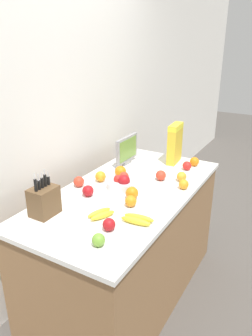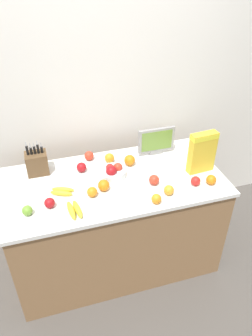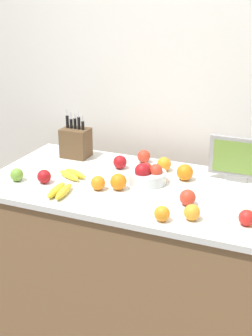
{
  "view_description": "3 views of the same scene",
  "coord_description": "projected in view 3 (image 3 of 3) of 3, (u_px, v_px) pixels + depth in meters",
  "views": [
    {
      "loc": [
        -1.77,
        -1.02,
        1.87
      ],
      "look_at": [
        0.05,
        0.04,
        1.02
      ],
      "focal_mm": 35.0,
      "sensor_mm": 36.0,
      "label": 1
    },
    {
      "loc": [
        -0.47,
        -1.89,
        2.38
      ],
      "look_at": [
        0.08,
        -0.03,
        1.0
      ],
      "focal_mm": 35.0,
      "sensor_mm": 36.0,
      "label": 2
    },
    {
      "loc": [
        0.78,
        -2.06,
        1.84
      ],
      "look_at": [
        -0.09,
        -0.03,
        0.98
      ],
      "focal_mm": 50.0,
      "sensor_mm": 36.0,
      "label": 3
    }
  ],
  "objects": [
    {
      "name": "banana_bunch_right",
      "position": [
        72.0,
        174.0,
        2.5
      ],
      "size": [
        0.18,
        0.13,
        0.04
      ],
      "rotation": [
        0.0,
        0.0,
        5.86
      ],
      "color": "yellow",
      "rests_on": "counter"
    },
    {
      "name": "apple_rear",
      "position": [
        120.0,
        162.0,
        2.62
      ],
      "size": [
        0.08,
        0.08,
        0.08
      ],
      "primitive_type": "sphere",
      "color": "#A31419",
      "rests_on": "counter"
    },
    {
      "name": "apple_middle",
      "position": [
        144.0,
        156.0,
        2.71
      ],
      "size": [
        0.08,
        0.08,
        0.08
      ],
      "primitive_type": "sphere",
      "color": "red",
      "rests_on": "counter"
    },
    {
      "name": "counter",
      "position": [
        142.0,
        260.0,
        2.56
      ],
      "size": [
        1.64,
        0.82,
        0.88
      ],
      "color": "olive",
      "rests_on": "ground_plane"
    },
    {
      "name": "ground_plane",
      "position": [
        141.0,
        325.0,
        2.72
      ],
      "size": [
        14.0,
        14.0,
        0.0
      ],
      "primitive_type": "plane",
      "color": "#514C47"
    },
    {
      "name": "fruit_bowl",
      "position": [
        147.0,
        175.0,
        2.42
      ],
      "size": [
        0.2,
        0.2,
        0.11
      ],
      "color": "silver",
      "rests_on": "counter"
    },
    {
      "name": "wall_back",
      "position": [
        182.0,
        84.0,
        2.78
      ],
      "size": [
        9.0,
        0.06,
        2.6
      ],
      "color": "silver",
      "rests_on": "ground_plane"
    },
    {
      "name": "small_monitor",
      "position": [
        239.0,
        158.0,
        2.41
      ],
      "size": [
        0.31,
        0.03,
        0.24
      ],
      "color": "gray",
      "rests_on": "counter"
    },
    {
      "name": "apple_leftmost",
      "position": [
        188.0,
        197.0,
        2.18
      ],
      "size": [
        0.08,
        0.08,
        0.08
      ],
      "primitive_type": "sphere",
      "color": "red",
      "rests_on": "counter"
    },
    {
      "name": "apple_by_knife_block",
      "position": [
        44.0,
        177.0,
        2.42
      ],
      "size": [
        0.07,
        0.07,
        0.07
      ],
      "primitive_type": "sphere",
      "color": "#A31419",
      "rests_on": "counter"
    },
    {
      "name": "knife_block",
      "position": [
        76.0,
        142.0,
        2.78
      ],
      "size": [
        0.16,
        0.13,
        0.28
      ],
      "color": "brown",
      "rests_on": "counter"
    },
    {
      "name": "orange_near_bowl",
      "position": [
        192.0,
        212.0,
        2.04
      ],
      "size": [
        0.07,
        0.07,
        0.07
      ],
      "primitive_type": "sphere",
      "color": "orange",
      "rests_on": "counter"
    },
    {
      "name": "apple_rightmost",
      "position": [
        247.0,
        218.0,
        1.99
      ],
      "size": [
        0.07,
        0.07,
        0.07
      ],
      "primitive_type": "sphere",
      "color": "red",
      "rests_on": "counter"
    },
    {
      "name": "orange_mid_right",
      "position": [
        164.0,
        164.0,
        2.58
      ],
      "size": [
        0.08,
        0.08,
        0.08
      ],
      "primitive_type": "sphere",
      "color": "orange",
      "rests_on": "counter"
    },
    {
      "name": "orange_by_cereal",
      "position": [
        185.0,
        172.0,
        2.46
      ],
      "size": [
        0.09,
        0.09,
        0.09
      ],
      "primitive_type": "sphere",
      "color": "orange",
      "rests_on": "counter"
    },
    {
      "name": "orange_front_center",
      "position": [
        118.0,
        182.0,
        2.34
      ],
      "size": [
        0.08,
        0.08,
        0.08
      ],
      "primitive_type": "sphere",
      "color": "orange",
      "rests_on": "counter"
    },
    {
      "name": "orange_mid_left",
      "position": [
        162.0,
        214.0,
        2.03
      ],
      "size": [
        0.07,
        0.07,
        0.07
      ],
      "primitive_type": "sphere",
      "color": "orange",
      "rests_on": "counter"
    },
    {
      "name": "apple_near_bananas",
      "position": [
        17.0,
        175.0,
        2.45
      ],
      "size": [
        0.07,
        0.07,
        0.07
      ],
      "primitive_type": "sphere",
      "color": "#6B9E33",
      "rests_on": "counter"
    },
    {
      "name": "orange_back_center",
      "position": [
        98.0,
        183.0,
        2.34
      ],
      "size": [
        0.07,
        0.07,
        0.07
      ],
      "primitive_type": "sphere",
      "color": "orange",
      "rests_on": "counter"
    },
    {
      "name": "banana_bunch_left",
      "position": [
        60.0,
        191.0,
        2.29
      ],
      "size": [
        0.1,
        0.18,
        0.04
      ],
      "rotation": [
        0.0,
        0.0,
        4.72
      ],
      "color": "yellow",
      "rests_on": "counter"
    }
  ]
}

